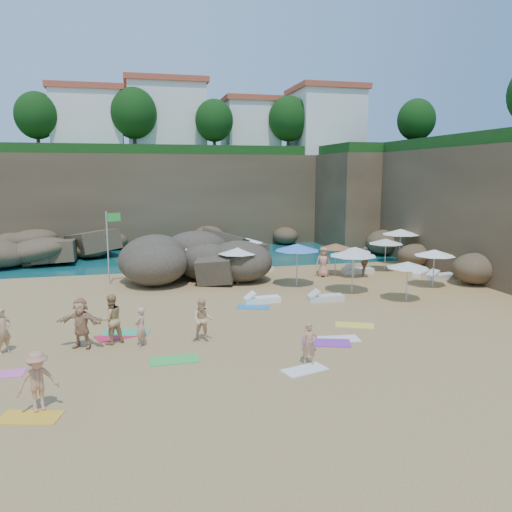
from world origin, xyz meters
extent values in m
plane|color=tan|center=(0.00, 0.00, 0.00)|extent=(120.00, 120.00, 0.00)
plane|color=#0C4751|center=(0.00, 30.00, 0.00)|extent=(120.00, 120.00, 0.00)
cube|color=brown|center=(2.00, 25.00, 4.00)|extent=(44.00, 8.00, 8.00)
cube|color=brown|center=(19.00, 8.00, 4.00)|extent=(8.00, 30.00, 8.00)
cube|color=brown|center=(17.00, 20.00, 4.00)|extent=(10.00, 12.00, 8.00)
cube|color=white|center=(-8.00, 26.00, 10.75)|extent=(6.00, 5.00, 5.50)
cube|color=#B2472D|center=(-8.00, 26.00, 13.75)|extent=(6.48, 5.40, 0.50)
cube|color=white|center=(-1.00, 27.00, 11.25)|extent=(7.00, 6.00, 6.50)
cube|color=#B2472D|center=(-1.00, 27.00, 14.75)|extent=(7.56, 6.48, 0.50)
cube|color=white|center=(7.00, 26.00, 10.50)|extent=(5.00, 5.00, 5.00)
cube|color=#B2472D|center=(7.00, 26.00, 13.25)|extent=(5.40, 5.40, 0.50)
cube|color=white|center=(14.00, 24.00, 11.00)|extent=(6.00, 6.00, 6.00)
cube|color=#B2472D|center=(14.00, 24.00, 14.25)|extent=(6.48, 6.48, 0.50)
sphere|color=#11380F|center=(-12.00, 24.00, 11.20)|extent=(3.60, 3.60, 3.60)
sphere|color=#11380F|center=(-4.00, 24.00, 11.60)|extent=(4.05, 4.05, 4.05)
sphere|color=#11380F|center=(3.00, 23.00, 11.04)|extent=(3.42, 3.42, 3.42)
sphere|color=#11380F|center=(10.00, 23.00, 11.36)|extent=(3.78, 3.78, 3.78)
sphere|color=#11380F|center=(19.00, 16.00, 10.80)|extent=(3.15, 3.15, 3.15)
cylinder|color=white|center=(-16.50, 30.00, 3.00)|extent=(0.10, 0.10, 6.00)
cylinder|color=white|center=(-15.00, 30.00, 3.00)|extent=(0.10, 0.10, 6.00)
cylinder|color=silver|center=(-5.83, 6.89, 2.13)|extent=(0.09, 0.09, 4.25)
cube|color=green|center=(-5.41, 6.89, 3.91)|extent=(0.73, 0.25, 0.48)
cylinder|color=silver|center=(1.44, 5.16, 1.02)|extent=(0.06, 0.06, 2.04)
cone|color=silver|center=(1.44, 5.16, 1.99)|extent=(2.29, 2.29, 0.35)
cylinder|color=silver|center=(3.01, 9.78, 0.98)|extent=(0.06, 0.06, 1.97)
cone|color=white|center=(3.01, 9.78, 1.92)|extent=(2.21, 2.21, 0.34)
cylinder|color=silver|center=(8.86, 5.40, 0.90)|extent=(0.05, 0.05, 1.80)
cone|color=white|center=(8.86, 5.40, 1.75)|extent=(2.01, 2.01, 0.31)
cylinder|color=silver|center=(14.09, 9.14, 1.17)|extent=(0.07, 0.07, 2.33)
cone|color=white|center=(14.09, 9.14, 2.27)|extent=(2.62, 2.62, 0.40)
cylinder|color=silver|center=(16.86, 7.89, 1.17)|extent=(0.07, 0.07, 2.34)
cone|color=white|center=(16.86, 7.89, 2.29)|extent=(2.63, 2.63, 0.40)
cylinder|color=silver|center=(-0.99, 7.49, 0.97)|extent=(0.06, 0.06, 1.93)
cone|color=silver|center=(-0.99, 7.49, 1.88)|extent=(2.17, 2.17, 0.33)
cylinder|color=silver|center=(7.99, 6.33, 0.96)|extent=(0.06, 0.06, 1.91)
cone|color=red|center=(7.99, 6.33, 1.87)|extent=(2.15, 2.15, 0.33)
cylinder|color=silver|center=(11.72, 6.86, 1.01)|extent=(0.06, 0.06, 2.02)
cone|color=silver|center=(11.72, 6.86, 1.97)|extent=(2.27, 2.27, 0.35)
cylinder|color=silver|center=(12.08, 1.88, 1.01)|extent=(0.06, 0.06, 2.03)
cone|color=white|center=(12.08, 1.88, 1.98)|extent=(2.28, 2.28, 0.35)
cylinder|color=silver|center=(8.97, -0.58, 0.95)|extent=(0.06, 0.06, 1.91)
cone|color=silver|center=(8.97, -0.58, 1.86)|extent=(2.14, 2.14, 0.33)
cylinder|color=silver|center=(4.64, 3.96, 1.15)|extent=(0.07, 0.07, 2.31)
cone|color=#4278E1|center=(4.64, 3.96, 2.25)|extent=(2.59, 2.59, 0.39)
cylinder|color=silver|center=(7.02, 1.68, 1.14)|extent=(0.07, 0.07, 2.27)
cone|color=silver|center=(7.02, 1.68, 2.21)|extent=(2.55, 2.55, 0.39)
cube|color=white|center=(3.60, 8.65, 0.14)|extent=(1.90, 0.90, 0.28)
cube|color=silver|center=(9.63, 6.50, 0.16)|extent=(2.03, 0.68, 0.32)
cube|color=white|center=(13.18, 4.87, 0.13)|extent=(1.61, 1.44, 0.25)
cube|color=white|center=(1.78, 0.82, 0.14)|extent=(1.85, 0.72, 0.28)
cube|color=silver|center=(13.85, 3.72, 0.15)|extent=(1.99, 0.98, 0.30)
cube|color=silver|center=(5.01, 0.41, 0.14)|extent=(1.84, 0.63, 0.28)
cube|color=#F15EB7|center=(-8.65, -5.96, 0.01)|extent=(1.46, 0.73, 0.03)
cube|color=yellow|center=(-7.16, -9.26, 0.01)|extent=(1.74, 1.18, 0.03)
cube|color=green|center=(-3.11, -6.02, 0.01)|extent=(1.70, 0.87, 0.03)
cube|color=white|center=(3.30, -5.31, 0.01)|extent=(1.69, 0.98, 0.03)
cube|color=purple|center=(2.66, -5.61, 0.02)|extent=(2.02, 1.43, 0.03)
cube|color=#D02443|center=(-5.02, -2.87, 0.02)|extent=(2.01, 1.48, 0.03)
cube|color=#2380BE|center=(1.16, 0.05, 0.01)|extent=(1.74, 1.28, 0.03)
cube|color=#33B376|center=(-4.77, -2.51, 0.02)|extent=(1.98, 1.33, 0.03)
cube|color=yellow|center=(4.66, -3.81, 0.01)|extent=(1.80, 1.37, 0.03)
cube|color=white|center=(1.00, -7.90, 0.01)|extent=(1.63, 1.13, 0.03)
imported|color=tan|center=(-8.98, -3.87, 0.83)|extent=(0.70, 0.72, 1.66)
imported|color=tan|center=(-5.27, -3.70, 0.96)|extent=(1.15, 1.06, 1.92)
imported|color=#E0B27F|center=(0.35, 8.96, 0.91)|extent=(1.17, 1.17, 1.81)
imported|color=#986A4C|center=(9.53, 5.37, 0.95)|extent=(0.80, 1.21, 1.91)
imported|color=tan|center=(7.06, 6.02, 0.92)|extent=(1.02, 0.82, 1.85)
imported|color=tan|center=(-0.13, 8.91, 0.83)|extent=(1.55, 0.46, 1.66)
imported|color=tan|center=(-4.19, -4.27, 0.75)|extent=(0.61, 0.65, 1.49)
imported|color=tan|center=(-6.96, -8.93, 0.22)|extent=(1.65, 1.96, 0.45)
imported|color=tan|center=(-6.32, -3.96, 0.25)|extent=(2.31, 2.39, 0.50)
imported|color=tan|center=(1.31, -7.46, 0.17)|extent=(0.85, 1.49, 0.34)
imported|color=#E8B483|center=(-1.87, -4.28, 0.31)|extent=(1.23, 1.80, 0.62)
camera|label=1|loc=(-4.24, -22.64, 6.41)|focal=35.00mm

